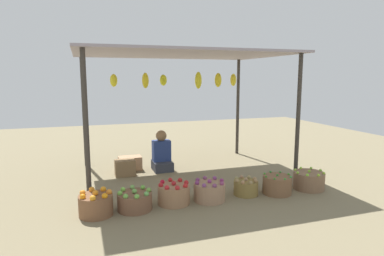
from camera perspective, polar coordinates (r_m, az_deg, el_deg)
name	(u,v)px	position (r m, az deg, el deg)	size (l,w,h in m)	color
ground_plane	(182,173)	(6.39, -1.72, -7.66)	(14.00, 14.00, 0.00)	#7E7254
market_stall_structure	(182,61)	(6.14, -1.80, 11.32)	(3.72, 2.58, 2.23)	#38332D
vendor_person	(162,155)	(6.54, -5.20, -4.60)	(0.36, 0.44, 0.78)	#373B48
basket_oranges	(96,204)	(4.67, -16.11, -12.44)	(0.44, 0.44, 0.34)	brown
basket_green_apples	(135,201)	(4.74, -9.77, -12.17)	(0.47, 0.47, 0.30)	brown
basket_red_apples	(174,194)	(4.88, -3.13, -11.17)	(0.46, 0.46, 0.33)	#9B714F
basket_purple_onions	(209,191)	(5.00, 3.00, -10.74)	(0.46, 0.46, 0.32)	#9E7A5C
basket_potatoes	(246,187)	(5.30, 9.19, -9.97)	(0.38, 0.38, 0.27)	olive
basket_green_chilies	(277,185)	(5.43, 14.34, -9.37)	(0.45, 0.45, 0.31)	brown
basket_limes	(309,180)	(5.80, 19.34, -8.45)	(0.49, 0.49, 0.32)	#816147
wooden_crate_near_vendor	(125,168)	(6.30, -11.37, -6.68)	(0.36, 0.25, 0.30)	olive
wooden_crate_stacked_rear	(130,163)	(6.65, -10.54, -5.95)	(0.44, 0.27, 0.27)	tan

